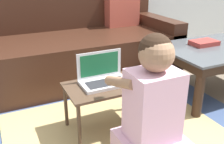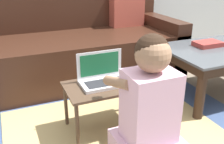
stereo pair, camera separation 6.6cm
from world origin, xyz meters
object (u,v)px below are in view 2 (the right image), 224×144
object	(u,v)px
laptop_desk	(110,89)
laptop	(104,78)
person_seated	(149,115)
computer_mouse	(138,78)
book_on_table	(208,44)
coffee_table	(223,55)
couch	(73,47)

from	to	relation	value
laptop_desk	laptop	size ratio (longest dim) A/B	1.87
person_seated	laptop_desk	bearing A→B (deg)	95.26
computer_mouse	book_on_table	xyz separation A→B (m)	(0.78, 0.22, 0.09)
coffee_table	laptop	size ratio (longest dim) A/B	3.17
couch	coffee_table	bearing A→B (deg)	-40.84
laptop	computer_mouse	distance (m)	0.24
couch	computer_mouse	bearing A→B (deg)	-80.99
couch	laptop_desk	distance (m)	1.02
couch	computer_mouse	world-z (taller)	couch
computer_mouse	book_on_table	distance (m)	0.81
couch	computer_mouse	size ratio (longest dim) A/B	19.04
coffee_table	laptop	xyz separation A→B (m)	(-1.11, -0.09, 0.01)
book_on_table	couch	bearing A→B (deg)	138.85
couch	coffee_table	xyz separation A→B (m)	(1.05, -0.91, 0.06)
laptop	book_on_table	world-z (taller)	laptop
laptop_desk	computer_mouse	distance (m)	0.21
couch	person_seated	bearing A→B (deg)	-89.65
couch	computer_mouse	distance (m)	1.06
coffee_table	laptop_desk	size ratio (longest dim) A/B	1.70
couch	person_seated	world-z (taller)	couch
computer_mouse	coffee_table	bearing A→B (deg)	8.93
coffee_table	couch	bearing A→B (deg)	139.16
laptop	coffee_table	bearing A→B (deg)	4.44
couch	laptop_desk	bearing A→B (deg)	-91.72
computer_mouse	laptop_desk	bearing A→B (deg)	173.37
coffee_table	book_on_table	size ratio (longest dim) A/B	4.41
computer_mouse	person_seated	bearing A→B (deg)	-111.13
book_on_table	computer_mouse	bearing A→B (deg)	-164.06
laptop_desk	person_seated	distance (m)	0.43
coffee_table	computer_mouse	size ratio (longest dim) A/B	9.12
laptop_desk	laptop	distance (m)	0.09
book_on_table	laptop	bearing A→B (deg)	-170.44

